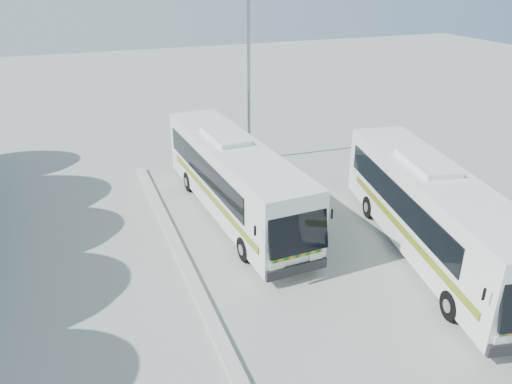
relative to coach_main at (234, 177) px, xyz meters
name	(u,v)px	position (x,y,z in m)	size (l,w,h in m)	color
ground	(254,262)	(-0.57, -3.72, -1.66)	(100.00, 100.00, 0.00)	gray
kerb_divider	(176,245)	(-2.87, -1.72, -1.59)	(0.40, 16.00, 0.15)	#B2B2AD
coach_main	(234,177)	(0.00, 0.00, 0.00)	(2.82, 11.03, 3.03)	silver
coach_adjacent	(433,212)	(5.41, -5.45, 0.01)	(4.43, 11.21, 3.05)	white
lamppost	(249,72)	(2.76, 5.74, 2.98)	(2.00, 0.84, 8.40)	gray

